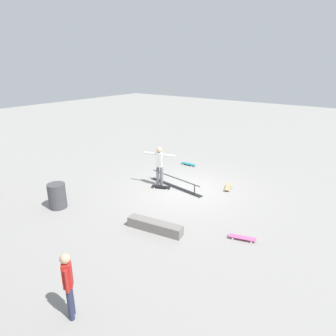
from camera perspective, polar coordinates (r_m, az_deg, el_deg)
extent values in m
plane|color=gray|center=(12.59, 3.45, -4.11)|extent=(60.00, 60.00, 0.00)
cube|color=black|center=(12.83, 1.33, -3.59)|extent=(2.88, 0.69, 0.01)
cylinder|color=#47474C|center=(12.08, 5.05, -4.13)|extent=(0.04, 0.04, 0.42)
cylinder|color=#47474C|center=(13.47, -1.99, -1.51)|extent=(0.04, 0.04, 0.42)
cylinder|color=#47474C|center=(12.67, 1.34, -1.87)|extent=(2.69, 0.48, 0.05)
cube|color=gray|center=(9.61, -2.51, -10.97)|extent=(1.87, 0.65, 0.32)
cylinder|color=slate|center=(12.75, -1.24, -1.65)|extent=(0.15, 0.15, 0.87)
cylinder|color=slate|center=(12.82, -1.95, -1.55)|extent=(0.15, 0.15, 0.87)
cube|color=white|center=(12.54, -1.62, 1.58)|extent=(0.27, 0.25, 0.62)
sphere|color=tan|center=(12.41, -1.64, 3.46)|extent=(0.24, 0.24, 0.24)
cylinder|color=white|center=(12.31, 0.09, 2.41)|extent=(0.58, 0.22, 0.08)
cylinder|color=white|center=(12.63, -3.32, 2.81)|extent=(0.58, 0.22, 0.08)
cube|color=black|center=(12.67, -1.32, -3.53)|extent=(0.82, 0.49, 0.02)
cylinder|color=white|center=(12.66, -2.65, -3.83)|extent=(0.06, 0.05, 0.05)
cylinder|color=white|center=(12.86, -2.36, -3.44)|extent=(0.06, 0.05, 0.05)
cylinder|color=white|center=(12.53, -0.25, -4.07)|extent=(0.06, 0.05, 0.05)
cylinder|color=white|center=(12.73, 0.00, -3.67)|extent=(0.06, 0.05, 0.05)
cylinder|color=#2D3351|center=(6.97, -18.07, -23.38)|extent=(0.16, 0.16, 0.77)
cylinder|color=#2D3351|center=(7.08, -17.91, -22.55)|extent=(0.16, 0.16, 0.77)
cube|color=red|center=(6.61, -18.61, -18.68)|extent=(0.27, 0.27, 0.55)
sphere|color=tan|center=(6.39, -18.98, -15.99)|extent=(0.21, 0.21, 0.21)
cylinder|color=red|center=(6.53, -18.72, -19.76)|extent=(0.10, 0.10, 0.52)
cylinder|color=red|center=(6.74, -18.41, -18.31)|extent=(0.10, 0.10, 0.52)
cube|color=#E05993|center=(9.46, 13.93, -12.67)|extent=(0.82, 0.41, 0.02)
cylinder|color=white|center=(9.41, 12.13, -13.08)|extent=(0.06, 0.04, 0.05)
cylinder|color=white|center=(9.61, 12.35, -12.37)|extent=(0.06, 0.04, 0.05)
cylinder|color=white|center=(9.38, 15.51, -13.52)|extent=(0.06, 0.04, 0.05)
cylinder|color=white|center=(9.58, 15.64, -12.80)|extent=(0.06, 0.04, 0.05)
cube|color=tan|center=(12.89, 11.32, -3.51)|extent=(0.45, 0.82, 0.02)
cylinder|color=white|center=(12.65, 11.67, -4.25)|extent=(0.05, 0.06, 0.05)
cylinder|color=white|center=(12.67, 10.64, -4.14)|extent=(0.05, 0.06, 0.05)
cylinder|color=white|center=(13.15, 11.94, -3.33)|extent=(0.05, 0.06, 0.05)
cylinder|color=white|center=(13.17, 10.95, -3.23)|extent=(0.05, 0.06, 0.05)
cube|color=teal|center=(15.52, 3.89, 0.81)|extent=(0.80, 0.20, 0.02)
cylinder|color=white|center=(15.49, 4.96, 0.54)|extent=(0.05, 0.03, 0.05)
cylinder|color=white|center=(15.30, 4.51, 0.32)|extent=(0.05, 0.03, 0.05)
cylinder|color=white|center=(15.76, 3.27, 0.92)|extent=(0.05, 0.03, 0.05)
cylinder|color=white|center=(15.58, 2.81, 0.70)|extent=(0.05, 0.03, 0.05)
cylinder|color=#47474C|center=(11.61, -20.31, -4.98)|extent=(0.63, 0.63, 0.92)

